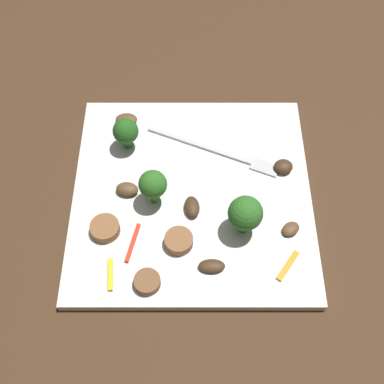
{
  "coord_description": "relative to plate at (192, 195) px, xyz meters",
  "views": [
    {
      "loc": [
        0.0,
        -0.32,
        0.52
      ],
      "look_at": [
        0.0,
        0.0,
        0.01
      ],
      "focal_mm": 45.98,
      "sensor_mm": 36.0,
      "label": 1
    }
  ],
  "objects": [
    {
      "name": "pepper_strip_2",
      "position": [
        -0.07,
        -0.07,
        0.01
      ],
      "size": [
        0.02,
        0.05,
        0.0
      ],
      "primitive_type": "cube",
      "rotation": [
        0.0,
        0.0,
        4.48
      ],
      "color": "red",
      "rests_on": "plate"
    },
    {
      "name": "mushroom_2",
      "position": [
        0.02,
        -0.1,
        0.01
      ],
      "size": [
        0.03,
        0.02,
        0.01
      ],
      "primitive_type": "ellipsoid",
      "rotation": [
        0.0,
        0.0,
        0.0
      ],
      "color": "#422B19",
      "rests_on": "plate"
    },
    {
      "name": "pepper_strip_3",
      "position": [
        -0.09,
        -0.11,
        0.01
      ],
      "size": [
        0.01,
        0.04,
        0.0
      ],
      "primitive_type": "cube",
      "rotation": [
        0.0,
        0.0,
        1.66
      ],
      "color": "yellow",
      "rests_on": "plate"
    },
    {
      "name": "sausage_slice_2",
      "position": [
        -0.02,
        -0.07,
        0.01
      ],
      "size": [
        0.04,
        0.04,
        0.01
      ],
      "primitive_type": "cylinder",
      "rotation": [
        0.0,
        0.0,
        3.06
      ],
      "color": "brown",
      "rests_on": "plate"
    },
    {
      "name": "fork",
      "position": [
        0.04,
        0.06,
        0.01
      ],
      "size": [
        0.17,
        0.08,
        0.0
      ],
      "rotation": [
        0.0,
        0.0,
        -0.4
      ],
      "color": "silver",
      "rests_on": "plate"
    },
    {
      "name": "ground_plane",
      "position": [
        0.0,
        0.0,
        -0.01
      ],
      "size": [
        1.4,
        1.4,
        0.0
      ],
      "primitive_type": "plane",
      "color": "#422B19"
    },
    {
      "name": "broccoli_floret_1",
      "position": [
        -0.05,
        -0.01,
        0.04
      ],
      "size": [
        0.03,
        0.03,
        0.05
      ],
      "color": "#347525",
      "rests_on": "plate"
    },
    {
      "name": "mushroom_1",
      "position": [
        0.0,
        -0.02,
        0.01
      ],
      "size": [
        0.02,
        0.03,
        0.01
      ],
      "primitive_type": "ellipsoid",
      "rotation": [
        0.0,
        0.0,
        4.83
      ],
      "color": "#422B19",
      "rests_on": "plate"
    },
    {
      "name": "sausage_slice_1",
      "position": [
        -0.05,
        -0.12,
        0.01
      ],
      "size": [
        0.03,
        0.03,
        0.01
      ],
      "primitive_type": "cylinder",
      "rotation": [
        0.0,
        0.0,
        1.65
      ],
      "color": "brown",
      "rests_on": "plate"
    },
    {
      "name": "mushroom_4",
      "position": [
        0.11,
        0.03,
        0.01
      ],
      "size": [
        0.02,
        0.02,
        0.01
      ],
      "primitive_type": "ellipsoid",
      "rotation": [
        0.0,
        0.0,
        0.08
      ],
      "color": "#422B19",
      "rests_on": "plate"
    },
    {
      "name": "broccoli_floret_0",
      "position": [
        0.06,
        -0.05,
        0.04
      ],
      "size": [
        0.04,
        0.04,
        0.06
      ],
      "color": "#347525",
      "rests_on": "plate"
    },
    {
      "name": "sausage_slice_0",
      "position": [
        -0.1,
        -0.05,
        0.01
      ],
      "size": [
        0.04,
        0.04,
        0.01
      ],
      "primitive_type": "cylinder",
      "rotation": [
        0.0,
        0.0,
        1.87
      ],
      "color": "brown",
      "rests_on": "plate"
    },
    {
      "name": "broccoli_floret_2",
      "position": [
        -0.08,
        0.07,
        0.04
      ],
      "size": [
        0.03,
        0.03,
        0.05
      ],
      "color": "#296420",
      "rests_on": "plate"
    },
    {
      "name": "pepper_strip_1",
      "position": [
        0.11,
        -0.1,
        0.01
      ],
      "size": [
        0.03,
        0.04,
        0.0
      ],
      "primitive_type": "cube",
      "rotation": [
        0.0,
        0.0,
        0.95
      ],
      "color": "orange",
      "rests_on": "plate"
    },
    {
      "name": "mushroom_3",
      "position": [
        0.11,
        -0.05,
        0.01
      ],
      "size": [
        0.03,
        0.03,
        0.01
      ],
      "primitive_type": "ellipsoid",
      "rotation": [
        0.0,
        0.0,
        3.78
      ],
      "color": "brown",
      "rests_on": "plate"
    },
    {
      "name": "plate",
      "position": [
        0.0,
        0.0,
        0.0
      ],
      "size": [
        0.29,
        0.29,
        0.01
      ],
      "primitive_type": "cube",
      "color": "white",
      "rests_on": "ground_plane"
    },
    {
      "name": "mushroom_5",
      "position": [
        -0.09,
        0.11,
        0.01
      ],
      "size": [
        0.03,
        0.02,
        0.01
      ],
      "primitive_type": "ellipsoid",
      "rotation": [
        0.0,
        0.0,
        0.0
      ],
      "color": "brown",
      "rests_on": "plate"
    },
    {
      "name": "mushroom_0",
      "position": [
        -0.08,
        0.0,
        0.01
      ],
      "size": [
        0.03,
        0.02,
        0.01
      ],
      "primitive_type": "ellipsoid",
      "rotation": [
        0.0,
        0.0,
        6.15
      ],
      "color": "brown",
      "rests_on": "plate"
    }
  ]
}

